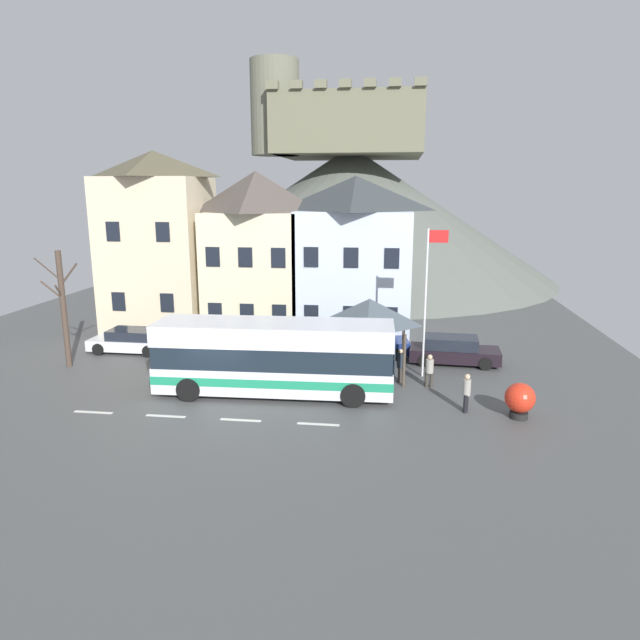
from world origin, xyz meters
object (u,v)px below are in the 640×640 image
Objects in this scene: townhouse_02 at (355,257)px; hilltop_castle at (350,209)px; townhouse_01 at (257,254)px; bare_tree_00 at (63,308)px; bus_shelter at (369,312)px; pedestrian_02 at (400,364)px; public_bench at (366,353)px; parked_car_02 at (453,350)px; pedestrian_01 at (467,392)px; harbour_buoy at (520,399)px; transit_bus at (275,358)px; parked_car_00 at (131,341)px; pedestrian_00 at (368,366)px; flagpole at (427,292)px; townhouse_00 at (158,243)px; pedestrian_03 at (429,370)px; parked_car_01 at (363,343)px.

hilltop_castle is (-2.20, 23.16, 2.08)m from townhouse_02.
townhouse_01 reaches higher than bare_tree_00.
townhouse_01 is 5.90m from townhouse_02.
townhouse_02 is 7.81m from bus_shelter.
pedestrian_02 is 0.87× the size of public_bench.
parked_car_02 is 2.90× the size of pedestrian_01.
townhouse_01 is 6.90× the size of harbour_buoy.
townhouse_01 is 18.36m from harbour_buoy.
hilltop_castle is at bearing 96.41° from bus_shelter.
public_bench is at bearing 52.28° from transit_bus.
bare_tree_00 is (-1.92, -2.92, 2.38)m from parked_car_00.
parked_car_00 is at bearing -108.31° from hilltop_castle.
townhouse_02 is 6.36× the size of pedestrian_00.
hilltop_castle reaches higher than flagpole.
transit_bus is 2.24× the size of parked_car_02.
harbour_buoy is (6.02, -4.74, -2.23)m from bus_shelter.
townhouse_01 reaches higher than public_bench.
pedestrian_00 is 15.04m from bare_tree_00.
bare_tree_00 is (-1.50, -8.21, -2.44)m from townhouse_00.
townhouse_00 is 1.12× the size of townhouse_01.
townhouse_01 is 1.40× the size of flagpole.
townhouse_02 reaches higher than pedestrian_02.
townhouse_02 reaches higher than harbour_buoy.
townhouse_00 is 7.75× the size of harbour_buoy.
public_bench is at bearing -23.05° from townhouse_00.
flagpole is 6.60m from harbour_buoy.
bus_shelter is at bearing 171.36° from parked_car_00.
bus_shelter is 2.35× the size of pedestrian_02.
hilltop_castle reaches higher than public_bench.
townhouse_01 is (6.20, 0.07, -0.60)m from townhouse_00.
pedestrian_03 is 4.51m from harbour_buoy.
townhouse_01 is 2.13× the size of parked_car_02.
bus_shelter reaches higher than pedestrian_01.
bus_shelter is at bearing 90.83° from pedestrian_00.
harbour_buoy reaches higher than parked_car_00.
parked_car_01 is (12.52, 0.86, 0.06)m from parked_car_00.
bare_tree_00 is (-11.40, -31.57, -3.78)m from hilltop_castle.
transit_bus is 2.80× the size of bus_shelter.
harbour_buoy reaches higher than public_bench.
parked_car_01 is (3.45, 6.23, -0.91)m from transit_bus.
townhouse_02 is 14.78m from harbour_buoy.
townhouse_01 reaches higher than parked_car_02.
parked_car_00 is 20.13m from harbour_buoy.
bare_tree_00 is at bearing -109.86° from hilltop_castle.
pedestrian_01 is (4.07, -4.34, -2.18)m from bus_shelter.
hilltop_castle is 28.60m from parked_car_01.
pedestrian_02 is at bearing -81.14° from hilltop_castle.
townhouse_00 is 8.70m from bare_tree_00.
public_bench is at bearing -88.88° from parked_car_01.
parked_car_00 is (-11.68, -5.48, -4.07)m from townhouse_02.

